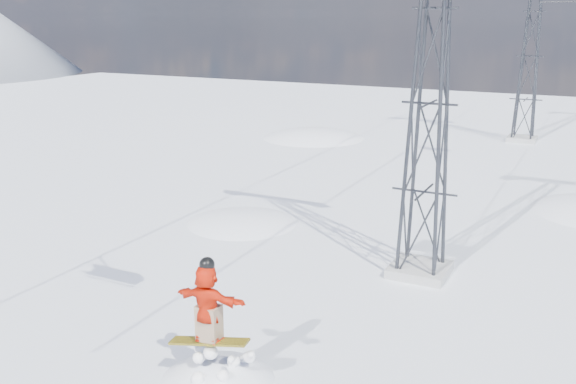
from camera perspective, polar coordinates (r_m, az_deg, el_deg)
name	(u,v)px	position (r m, az deg, el deg)	size (l,w,h in m)	color
snow_terrain	(377,331)	(38.25, 7.95, -12.13)	(39.00, 37.00, 22.00)	white
lift_tower_near	(429,105)	(19.83, 12.46, 7.60)	(5.20, 1.80, 11.43)	#999999
lift_tower_far	(530,57)	(44.40, 20.71, 11.19)	(5.20, 1.80, 11.43)	#999999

